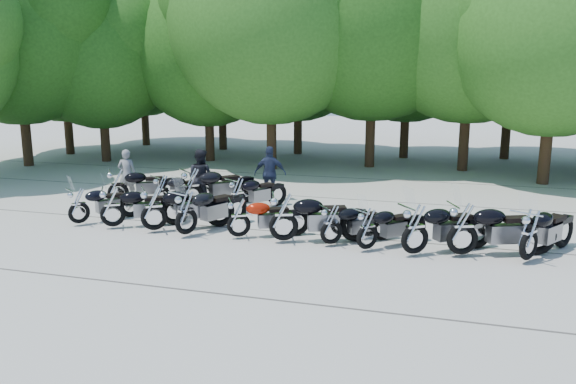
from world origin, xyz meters
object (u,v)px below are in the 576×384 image
(motorcycle_9, at_px, (463,227))
(motorcycle_3, at_px, (186,211))
(motorcycle_10, at_px, (530,233))
(motorcycle_2, at_px, (154,207))
(motorcycle_1, at_px, (112,206))
(motorcycle_6, at_px, (331,223))
(motorcycle_8, at_px, (415,227))
(motorcycle_11, at_px, (118,185))
(rider_2, at_px, (270,174))
(motorcycle_7, at_px, (367,227))
(motorcycle_14, at_px, (237,194))
(motorcycle_4, at_px, (239,216))
(motorcycle_13, at_px, (192,186))
(rider_1, at_px, (200,177))
(motorcycle_5, at_px, (284,215))
(motorcycle_0, at_px, (79,204))
(rider_0, at_px, (127,174))
(motorcycle_12, at_px, (162,190))

(motorcycle_9, bearing_deg, motorcycle_3, 69.71)
(motorcycle_10, bearing_deg, motorcycle_2, 33.86)
(motorcycle_1, height_order, motorcycle_9, motorcycle_9)
(motorcycle_3, relative_size, motorcycle_6, 1.18)
(motorcycle_8, height_order, motorcycle_10, motorcycle_8)
(motorcycle_3, distance_m, motorcycle_6, 3.78)
(motorcycle_8, distance_m, motorcycle_11, 9.92)
(motorcycle_2, distance_m, rider_2, 4.92)
(motorcycle_6, distance_m, motorcycle_7, 0.91)
(motorcycle_2, relative_size, motorcycle_3, 1.02)
(motorcycle_1, bearing_deg, motorcycle_14, -77.34)
(motorcycle_4, bearing_deg, motorcycle_13, 15.84)
(motorcycle_8, bearing_deg, rider_1, 27.05)
(motorcycle_3, distance_m, motorcycle_10, 8.24)
(motorcycle_4, bearing_deg, motorcycle_7, -120.34)
(motorcycle_5, distance_m, motorcycle_9, 4.24)
(motorcycle_13, bearing_deg, motorcycle_3, 155.64)
(motorcycle_0, distance_m, motorcycle_11, 2.55)
(motorcycle_6, bearing_deg, motorcycle_3, 55.12)
(motorcycle_2, xyz_separation_m, motorcycle_6, (4.76, 0.10, -0.12))
(motorcycle_0, xyz_separation_m, motorcycle_11, (-0.37, 2.52, 0.07))
(motorcycle_5, bearing_deg, motorcycle_2, 69.83)
(motorcycle_5, xyz_separation_m, motorcycle_13, (-3.77, 2.71, 0.01))
(motorcycle_6, distance_m, rider_0, 8.40)
(motorcycle_0, height_order, motorcycle_12, motorcycle_12)
(motorcycle_10, distance_m, motorcycle_13, 9.78)
(motorcycle_1, relative_size, motorcycle_7, 1.10)
(motorcycle_8, xyz_separation_m, motorcycle_10, (2.46, 0.25, -0.01))
(motorcycle_6, bearing_deg, motorcycle_12, 29.12)
(motorcycle_5, height_order, motorcycle_14, motorcycle_5)
(motorcycle_10, distance_m, rider_0, 12.62)
(motorcycle_6, height_order, rider_2, rider_2)
(motorcycle_7, height_order, motorcycle_14, motorcycle_14)
(motorcycle_8, height_order, rider_2, rider_2)
(motorcycle_8, bearing_deg, motorcycle_13, 30.92)
(rider_0, bearing_deg, motorcycle_7, 144.77)
(motorcycle_0, distance_m, motorcycle_6, 7.15)
(motorcycle_9, height_order, motorcycle_14, motorcycle_9)
(motorcycle_12, bearing_deg, motorcycle_3, 163.30)
(motorcycle_9, relative_size, motorcycle_14, 1.18)
(motorcycle_10, height_order, motorcycle_13, motorcycle_13)
(motorcycle_11, height_order, motorcycle_13, motorcycle_13)
(motorcycle_5, bearing_deg, motorcycle_8, -113.36)
(motorcycle_4, distance_m, rider_0, 6.30)
(motorcycle_3, xyz_separation_m, motorcycle_8, (5.78, -0.02, 0.01))
(motorcycle_8, xyz_separation_m, motorcycle_11, (-9.53, 2.75, -0.03))
(motorcycle_5, xyz_separation_m, rider_1, (-3.75, 3.26, 0.20))
(rider_1, bearing_deg, motorcycle_10, 169.60)
(motorcycle_3, xyz_separation_m, motorcycle_14, (0.37, 2.70, -0.07))
(motorcycle_0, bearing_deg, rider_1, -89.81)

